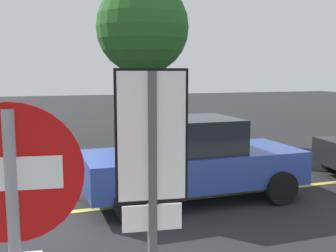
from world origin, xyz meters
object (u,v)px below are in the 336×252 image
stop_sign (15,239)px  speed_limit_sign (152,172)px  tree_left_verge (143,28)px  car_blue_approaching (191,159)px

stop_sign → speed_limit_sign: speed_limit_sign is taller
stop_sign → tree_left_verge: 12.61m
stop_sign → speed_limit_sign: (0.94, 0.53, 0.17)m
speed_limit_sign → tree_left_verge: (3.08, 11.16, 2.34)m
car_blue_approaching → tree_left_verge: (0.96, 6.85, 3.29)m
car_blue_approaching → tree_left_verge: size_ratio=0.74×
speed_limit_sign → tree_left_verge: bearing=74.6°
stop_sign → car_blue_approaching: size_ratio=0.54×
stop_sign → car_blue_approaching: (3.05, 4.84, -0.78)m
car_blue_approaching → tree_left_verge: 7.65m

